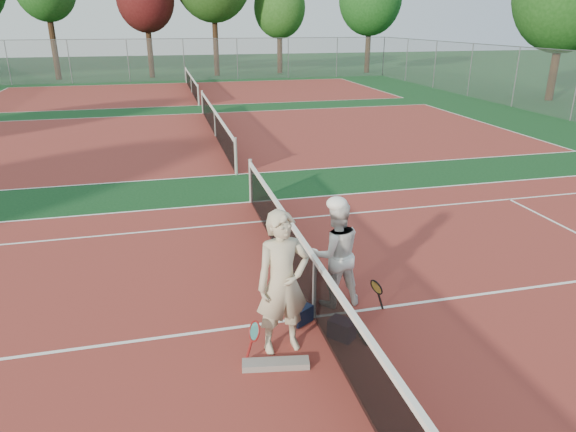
{
  "coord_description": "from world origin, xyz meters",
  "views": [
    {
      "loc": [
        -2.01,
        -6.49,
        4.25
      ],
      "look_at": [
        0.0,
        1.65,
        1.05
      ],
      "focal_mm": 32.0,
      "sensor_mm": 36.0,
      "label": 1
    }
  ],
  "objects_px": {
    "player_b": "(335,254)",
    "water_bottle": "(351,325)",
    "racket_spare": "(352,325)",
    "net_main": "(314,288)",
    "player_a": "(283,283)",
    "sports_bag_navy": "(301,314)",
    "racket_red": "(255,342)",
    "sports_bag_purple": "(342,329)",
    "racket_black_held": "(376,296)"
  },
  "relations": [
    {
      "from": "player_b",
      "to": "water_bottle",
      "type": "height_order",
      "value": "player_b"
    },
    {
      "from": "racket_spare",
      "to": "water_bottle",
      "type": "relative_size",
      "value": 1.99
    },
    {
      "from": "net_main",
      "to": "player_b",
      "type": "distance_m",
      "value": 0.66
    },
    {
      "from": "player_a",
      "to": "sports_bag_navy",
      "type": "relative_size",
      "value": 6.05
    },
    {
      "from": "racket_spare",
      "to": "racket_red",
      "type": "bearing_deg",
      "value": 98.48
    },
    {
      "from": "sports_bag_purple",
      "to": "racket_red",
      "type": "bearing_deg",
      "value": -170.7
    },
    {
      "from": "racket_black_held",
      "to": "sports_bag_navy",
      "type": "relative_size",
      "value": 1.7
    },
    {
      "from": "net_main",
      "to": "player_b",
      "type": "height_order",
      "value": "player_b"
    },
    {
      "from": "net_main",
      "to": "racket_black_held",
      "type": "relative_size",
      "value": 19.34
    },
    {
      "from": "player_b",
      "to": "racket_red",
      "type": "bearing_deg",
      "value": 37.07
    },
    {
      "from": "sports_bag_navy",
      "to": "net_main",
      "type": "bearing_deg",
      "value": 17.98
    },
    {
      "from": "racket_black_held",
      "to": "sports_bag_purple",
      "type": "bearing_deg",
      "value": 12.56
    },
    {
      "from": "net_main",
      "to": "water_bottle",
      "type": "xyz_separation_m",
      "value": [
        0.39,
        -0.56,
        -0.36
      ]
    },
    {
      "from": "racket_black_held",
      "to": "racket_spare",
      "type": "xyz_separation_m",
      "value": [
        -0.51,
        -0.34,
        -0.23
      ]
    },
    {
      "from": "net_main",
      "to": "sports_bag_navy",
      "type": "relative_size",
      "value": 32.93
    },
    {
      "from": "player_b",
      "to": "racket_red",
      "type": "relative_size",
      "value": 2.99
    },
    {
      "from": "racket_spare",
      "to": "sports_bag_purple",
      "type": "height_order",
      "value": "sports_bag_purple"
    },
    {
      "from": "net_main",
      "to": "water_bottle",
      "type": "height_order",
      "value": "net_main"
    },
    {
      "from": "sports_bag_purple",
      "to": "water_bottle",
      "type": "relative_size",
      "value": 1.17
    },
    {
      "from": "player_b",
      "to": "player_a",
      "type": "bearing_deg",
      "value": 41.75
    },
    {
      "from": "player_b",
      "to": "racket_spare",
      "type": "distance_m",
      "value": 1.13
    },
    {
      "from": "sports_bag_purple",
      "to": "racket_black_held",
      "type": "bearing_deg",
      "value": 35.53
    },
    {
      "from": "water_bottle",
      "to": "sports_bag_purple",
      "type": "bearing_deg",
      "value": -162.34
    },
    {
      "from": "net_main",
      "to": "sports_bag_navy",
      "type": "bearing_deg",
      "value": -162.02
    },
    {
      "from": "net_main",
      "to": "racket_red",
      "type": "bearing_deg",
      "value": -142.13
    },
    {
      "from": "net_main",
      "to": "racket_spare",
      "type": "bearing_deg",
      "value": -43.84
    },
    {
      "from": "net_main",
      "to": "racket_black_held",
      "type": "xyz_separation_m",
      "value": [
        0.96,
        -0.09,
        -0.23
      ]
    },
    {
      "from": "player_b",
      "to": "sports_bag_navy",
      "type": "relative_size",
      "value": 5.19
    },
    {
      "from": "racket_red",
      "to": "racket_black_held",
      "type": "xyz_separation_m",
      "value": [
        2.03,
        0.73,
        -0.01
      ]
    },
    {
      "from": "sports_bag_purple",
      "to": "water_bottle",
      "type": "height_order",
      "value": "water_bottle"
    },
    {
      "from": "net_main",
      "to": "racket_black_held",
      "type": "height_order",
      "value": "net_main"
    },
    {
      "from": "net_main",
      "to": "racket_red",
      "type": "xyz_separation_m",
      "value": [
        -1.06,
        -0.83,
        -0.22
      ]
    },
    {
      "from": "sports_bag_purple",
      "to": "net_main",
      "type": "bearing_deg",
      "value": 110.59
    },
    {
      "from": "net_main",
      "to": "sports_bag_purple",
      "type": "distance_m",
      "value": 0.75
    },
    {
      "from": "racket_black_held",
      "to": "sports_bag_navy",
      "type": "distance_m",
      "value": 1.2
    },
    {
      "from": "net_main",
      "to": "racket_spare",
      "type": "xyz_separation_m",
      "value": [
        0.45,
        -0.44,
        -0.45
      ]
    },
    {
      "from": "racket_spare",
      "to": "water_bottle",
      "type": "height_order",
      "value": "water_bottle"
    },
    {
      "from": "racket_spare",
      "to": "water_bottle",
      "type": "xyz_separation_m",
      "value": [
        -0.06,
        -0.13,
        0.09
      ]
    },
    {
      "from": "racket_black_held",
      "to": "player_a",
      "type": "bearing_deg",
      "value": -3.92
    },
    {
      "from": "player_b",
      "to": "racket_spare",
      "type": "relative_size",
      "value": 2.9
    },
    {
      "from": "net_main",
      "to": "player_b",
      "type": "relative_size",
      "value": 6.34
    },
    {
      "from": "sports_bag_navy",
      "to": "water_bottle",
      "type": "height_order",
      "value": "water_bottle"
    },
    {
      "from": "racket_red",
      "to": "racket_black_held",
      "type": "relative_size",
      "value": 1.02
    },
    {
      "from": "racket_red",
      "to": "racket_spare",
      "type": "distance_m",
      "value": 1.58
    },
    {
      "from": "racket_spare",
      "to": "water_bottle",
      "type": "bearing_deg",
      "value": 148.01
    },
    {
      "from": "player_b",
      "to": "water_bottle",
      "type": "xyz_separation_m",
      "value": [
        -0.04,
        -0.91,
        -0.72
      ]
    },
    {
      "from": "racket_red",
      "to": "water_bottle",
      "type": "height_order",
      "value": "racket_red"
    },
    {
      "from": "player_b",
      "to": "racket_black_held",
      "type": "bearing_deg",
      "value": 139.13
    },
    {
      "from": "player_b",
      "to": "racket_spare",
      "type": "xyz_separation_m",
      "value": [
        0.02,
        -0.78,
        -0.81
      ]
    },
    {
      "from": "player_a",
      "to": "racket_spare",
      "type": "bearing_deg",
      "value": 4.12
    }
  ]
}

